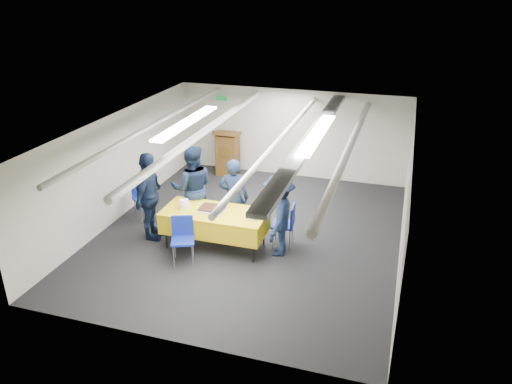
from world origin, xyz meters
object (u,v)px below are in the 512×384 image
at_px(sailor_c, 149,197).
at_px(chair_left, 143,194).
at_px(podium, 228,152).
at_px(sailor_d, 279,215).
at_px(sailor_a, 234,198).
at_px(sheet_cake, 212,209).
at_px(chair_right, 287,221).
at_px(chair_near, 183,234).
at_px(sailor_b, 192,188).
at_px(serving_table, 215,221).

bearing_deg(sailor_c, chair_left, 31.74).
bearing_deg(podium, sailor_d, -57.01).
distance_m(chair_left, sailor_a, 2.21).
distance_m(sheet_cake, chair_left, 2.13).
relative_size(sheet_cake, chair_right, 0.57).
relative_size(sheet_cake, chair_near, 0.57).
xyz_separation_m(podium, sailor_c, (-0.27, -3.77, 0.29)).
relative_size(chair_right, chair_left, 1.00).
bearing_deg(chair_left, chair_right, -5.35).
xyz_separation_m(chair_near, sailor_b, (-0.34, 1.25, 0.38)).
distance_m(sheet_cake, chair_near, 0.77).
distance_m(serving_table, chair_left, 2.15).
height_order(chair_left, sailor_a, sailor_a).
distance_m(sheet_cake, sailor_a, 0.65).
xyz_separation_m(podium, sailor_d, (2.36, -3.63, 0.19)).
distance_m(chair_right, sailor_c, 2.78).
relative_size(podium, sailor_b, 0.68).
relative_size(podium, sailor_c, 0.69).
bearing_deg(sailor_a, chair_right, 164.11).
bearing_deg(chair_left, sheet_cake, -21.82).
bearing_deg(sailor_c, podium, -10.16).
xyz_separation_m(chair_near, chair_left, (-1.61, 1.41, 0.00)).
distance_m(serving_table, podium, 3.92).
distance_m(chair_left, sailor_c, 1.08).
relative_size(chair_left, sailor_a, 0.53).
bearing_deg(sheet_cake, chair_right, 19.11).
relative_size(podium, chair_left, 1.44).
relative_size(sheet_cake, podium, 0.40).
relative_size(podium, sailor_a, 0.76).
xyz_separation_m(sheet_cake, sailor_b, (-0.69, 0.62, 0.10)).
height_order(sheet_cake, sailor_b, sailor_b).
bearing_deg(sheet_cake, chair_left, 158.18).
distance_m(sailor_c, sailor_d, 2.63).
relative_size(chair_near, sailor_a, 0.53).
relative_size(podium, sailor_d, 0.77).
distance_m(sheet_cake, sailor_d, 1.29).
xyz_separation_m(podium, sailor_b, (0.39, -3.14, 0.30)).
relative_size(sheet_cake, sailor_c, 0.27).
bearing_deg(chair_near, serving_table, 58.20).
relative_size(serving_table, sailor_a, 1.23).
height_order(serving_table, chair_near, chair_near).
xyz_separation_m(chair_near, sailor_c, (-0.99, 0.61, 0.38)).
bearing_deg(podium, sheet_cake, -74.06).
bearing_deg(sailor_b, sailor_d, 142.32).
height_order(sheet_cake, sailor_a, sailor_a).
xyz_separation_m(chair_right, chair_left, (-3.33, 0.31, 0.00)).
bearing_deg(sheet_cake, chair_near, -119.07).
bearing_deg(sheet_cake, sailor_d, 5.56).
relative_size(serving_table, chair_left, 2.32).
relative_size(sailor_c, sailor_d, 1.12).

